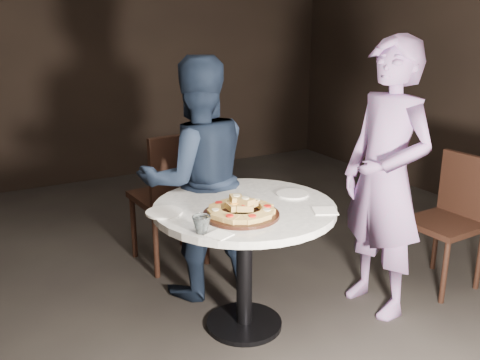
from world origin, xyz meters
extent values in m
plane|color=black|center=(0.00, 0.00, 0.00)|extent=(7.00, 7.00, 0.00)
cylinder|color=black|center=(0.08, 0.12, 0.02)|extent=(0.51, 0.51, 0.03)
cylinder|color=black|center=(0.08, 0.12, 0.38)|extent=(0.11, 0.11, 0.69)
cylinder|color=silver|center=(0.08, 0.12, 0.73)|extent=(1.17, 1.17, 0.04)
cylinder|color=black|center=(-0.02, -0.02, 0.76)|extent=(0.49, 0.49, 0.02)
cube|color=#B48C45|center=(0.10, -0.07, 0.79)|extent=(0.09, 0.10, 0.04)
cylinder|color=red|center=(0.10, -0.07, 0.80)|extent=(0.05, 0.05, 0.01)
cube|color=#B48C45|center=(0.12, -0.02, 0.79)|extent=(0.08, 0.09, 0.04)
cube|color=#B48C45|center=(0.10, 0.04, 0.79)|extent=(0.09, 0.10, 0.04)
cylinder|color=beige|center=(0.10, 0.04, 0.80)|extent=(0.05, 0.05, 0.01)
cube|color=#B48C45|center=(0.07, 0.08, 0.79)|extent=(0.10, 0.11, 0.04)
cube|color=#B48C45|center=(0.02, 0.11, 0.79)|extent=(0.10, 0.09, 0.04)
cylinder|color=red|center=(0.02, 0.11, 0.80)|extent=(0.05, 0.05, 0.01)
cube|color=#B48C45|center=(-0.04, 0.12, 0.79)|extent=(0.10, 0.08, 0.04)
cube|color=#B48C45|center=(-0.09, 0.10, 0.79)|extent=(0.10, 0.09, 0.04)
cylinder|color=red|center=(-0.09, 0.10, 0.80)|extent=(0.05, 0.05, 0.01)
cube|color=#B48C45|center=(-0.13, 0.06, 0.79)|extent=(0.10, 0.11, 0.04)
cube|color=#B48C45|center=(-0.16, 0.01, 0.79)|extent=(0.08, 0.09, 0.04)
cylinder|color=beige|center=(-0.16, 0.01, 0.80)|extent=(0.04, 0.04, 0.01)
cube|color=#B48C45|center=(-0.16, -0.05, 0.79)|extent=(0.09, 0.10, 0.04)
cube|color=#B48C45|center=(-0.13, -0.10, 0.79)|extent=(0.10, 0.10, 0.04)
cylinder|color=red|center=(-0.13, -0.10, 0.80)|extent=(0.05, 0.05, 0.01)
cube|color=#B48C45|center=(-0.09, -0.14, 0.79)|extent=(0.11, 0.10, 0.04)
cube|color=#B48C45|center=(-0.04, -0.15, 0.79)|extent=(0.09, 0.07, 0.04)
cylinder|color=red|center=(-0.04, -0.15, 0.80)|extent=(0.04, 0.04, 0.01)
cube|color=#B48C45|center=(0.02, -0.15, 0.79)|extent=(0.09, 0.08, 0.04)
cube|color=#B48C45|center=(0.07, -0.12, 0.79)|extent=(0.11, 0.10, 0.04)
cylinder|color=beige|center=(0.07, -0.12, 0.80)|extent=(0.05, 0.05, 0.01)
cube|color=#B48C45|center=(0.02, -0.02, 0.81)|extent=(0.10, 0.09, 0.03)
cylinder|color=#2D6B1E|center=(0.02, -0.02, 0.83)|extent=(0.05, 0.05, 0.01)
cube|color=#B48C45|center=(-0.02, 0.03, 0.81)|extent=(0.08, 0.07, 0.04)
cylinder|color=beige|center=(-0.02, 0.03, 0.83)|extent=(0.04, 0.04, 0.01)
cube|color=#B48C45|center=(-0.07, -0.02, 0.81)|extent=(0.07, 0.09, 0.03)
cylinder|color=orange|center=(-0.07, -0.02, 0.83)|extent=(0.04, 0.04, 0.01)
cube|color=#B48C45|center=(-0.02, -0.06, 0.81)|extent=(0.11, 0.10, 0.03)
cylinder|color=red|center=(-0.02, -0.06, 0.83)|extent=(0.05, 0.05, 0.01)
cube|color=#B48C45|center=(-0.03, 0.01, 0.84)|extent=(0.09, 0.10, 0.04)
cylinder|color=beige|center=(-0.03, 0.01, 0.86)|extent=(0.05, 0.05, 0.01)
cube|color=#B48C45|center=(-0.01, -0.04, 0.84)|extent=(0.09, 0.10, 0.04)
cylinder|color=beige|center=(-0.01, -0.04, 0.86)|extent=(0.05, 0.05, 0.01)
cylinder|color=white|center=(-0.35, 0.21, 0.76)|extent=(0.23, 0.23, 0.01)
cylinder|color=white|center=(0.41, 0.14, 0.76)|extent=(0.23, 0.23, 0.01)
imported|color=silver|center=(-0.29, -0.12, 0.80)|extent=(0.10, 0.10, 0.08)
cube|color=white|center=(-0.24, -0.19, 0.76)|extent=(0.13, 0.13, 0.01)
cube|color=white|center=(0.40, -0.17, 0.76)|extent=(0.16, 0.16, 0.01)
cube|color=black|center=(0.04, 1.16, 0.50)|extent=(0.49, 0.49, 0.04)
cube|color=black|center=(0.05, 0.93, 0.75)|extent=(0.47, 0.07, 0.50)
cylinder|color=black|center=(0.22, 1.37, 0.25)|extent=(0.04, 0.04, 0.50)
cylinder|color=black|center=(-0.17, 1.35, 0.25)|extent=(0.04, 0.04, 0.50)
cylinder|color=black|center=(0.25, 0.98, 0.25)|extent=(0.04, 0.04, 0.50)
cylinder|color=black|center=(-0.15, 0.95, 0.25)|extent=(0.04, 0.04, 0.50)
cube|color=black|center=(1.47, -0.08, 0.44)|extent=(0.43, 0.43, 0.04)
cube|color=black|center=(1.68, -0.07, 0.66)|extent=(0.06, 0.41, 0.44)
cylinder|color=black|center=(1.29, 0.09, 0.22)|extent=(0.04, 0.04, 0.44)
cylinder|color=black|center=(1.30, -0.26, 0.22)|extent=(0.04, 0.04, 0.44)
cylinder|color=black|center=(1.64, 0.11, 0.22)|extent=(0.04, 0.04, 0.44)
cylinder|color=black|center=(1.65, -0.25, 0.22)|extent=(0.04, 0.04, 0.44)
imported|color=#141D30|center=(0.04, 0.65, 0.76)|extent=(0.81, 0.67, 1.53)
imported|color=#83659E|center=(0.92, -0.08, 0.83)|extent=(0.42, 0.62, 1.66)
camera|label=1|loc=(-1.29, -2.27, 1.74)|focal=40.00mm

